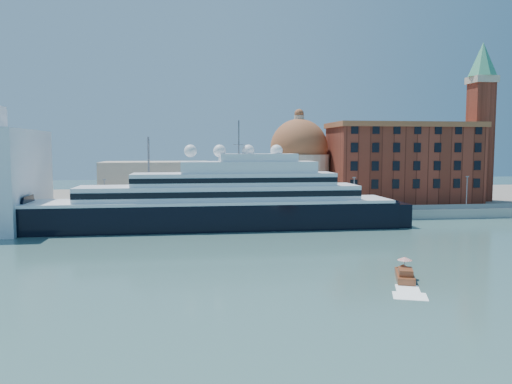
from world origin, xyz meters
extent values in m
plane|color=#37605D|center=(0.00, 0.00, 0.00)|extent=(400.00, 400.00, 0.00)
cube|color=gray|center=(0.00, 34.00, 1.25)|extent=(180.00, 10.00, 2.50)
cube|color=slate|center=(0.00, 75.00, 1.00)|extent=(260.00, 72.00, 2.00)
cube|color=slate|center=(0.00, 29.50, 3.10)|extent=(180.00, 0.10, 1.20)
cube|color=black|center=(-5.91, 23.00, 2.35)|extent=(83.17, 12.79, 6.93)
cone|color=black|center=(-49.63, 23.00, 2.35)|extent=(10.66, 12.79, 12.79)
cube|color=black|center=(35.67, 23.00, 2.13)|extent=(6.40, 11.73, 6.40)
cube|color=white|center=(-5.91, 23.00, 6.08)|extent=(81.03, 13.01, 0.64)
cube|color=white|center=(-3.78, 23.00, 8.00)|extent=(61.84, 10.66, 3.20)
cube|color=black|center=(-3.78, 17.67, 8.00)|extent=(61.84, 0.15, 1.28)
cube|color=white|center=(-0.58, 23.00, 10.98)|extent=(44.78, 9.60, 2.77)
cube|color=white|center=(2.62, 23.00, 13.65)|extent=(29.85, 8.53, 2.56)
cube|color=white|center=(4.75, 23.00, 15.78)|extent=(17.06, 7.46, 1.71)
cylinder|color=slate|center=(0.48, 23.00, 20.26)|extent=(0.32, 0.32, 7.46)
sphere|color=white|center=(-10.18, 23.00, 17.27)|extent=(2.77, 2.77, 2.77)
sphere|color=white|center=(-3.78, 23.00, 17.27)|extent=(2.77, 2.77, 2.77)
sphere|color=white|center=(2.62, 23.00, 17.27)|extent=(2.77, 2.77, 2.77)
sphere|color=white|center=(9.01, 23.00, 17.27)|extent=(2.77, 2.77, 2.77)
cube|color=white|center=(-37.19, 20.63, 0.55)|extent=(11.53, 5.74, 1.47)
cube|color=white|center=(-35.39, 20.99, 1.75)|extent=(4.05, 2.96, 1.10)
cube|color=brown|center=(18.45, -24.28, 0.39)|extent=(4.38, 7.09, 1.12)
cube|color=brown|center=(18.07, -25.34, 1.35)|extent=(2.63, 3.24, 0.90)
cylinder|color=slate|center=(18.64, -23.76, 1.79)|extent=(0.07, 0.07, 1.79)
cone|color=red|center=(18.64, -23.76, 2.80)|extent=(2.02, 2.02, 0.45)
cube|color=maroon|center=(52.00, 52.00, 13.00)|extent=(42.00, 18.00, 22.00)
cube|color=brown|center=(52.00, 52.00, 24.50)|extent=(43.00, 19.00, 1.50)
cube|color=maroon|center=(76.00, 52.00, 19.50)|extent=(6.00, 6.00, 35.00)
cube|color=beige|center=(76.00, 52.00, 38.00)|extent=(7.00, 7.00, 2.00)
cone|color=#479D74|center=(76.00, 52.00, 44.00)|extent=(8.40, 8.40, 10.00)
cylinder|color=beige|center=(22.00, 58.00, 9.00)|extent=(18.00, 18.00, 14.00)
sphere|color=brown|center=(22.00, 58.00, 18.00)|extent=(17.00, 17.00, 17.00)
cylinder|color=beige|center=(22.00, 58.00, 26.00)|extent=(3.00, 3.00, 3.00)
cube|color=beige|center=(8.00, 56.00, 7.00)|extent=(18.00, 14.00, 10.00)
cube|color=beige|center=(-20.00, 58.00, 8.00)|extent=(30.00, 16.00, 12.00)
cylinder|color=slate|center=(-30.00, 31.00, 6.50)|extent=(0.24, 0.24, 8.00)
cube|color=slate|center=(-30.00, 31.00, 10.60)|extent=(0.80, 0.30, 0.25)
cylinder|color=slate|center=(0.00, 31.00, 6.50)|extent=(0.24, 0.24, 8.00)
cube|color=slate|center=(0.00, 31.00, 10.60)|extent=(0.80, 0.30, 0.25)
cylinder|color=slate|center=(30.00, 31.00, 6.50)|extent=(0.24, 0.24, 8.00)
cube|color=slate|center=(30.00, 31.00, 10.60)|extent=(0.80, 0.30, 0.25)
cylinder|color=slate|center=(60.00, 31.00, 6.50)|extent=(0.24, 0.24, 8.00)
cube|color=slate|center=(60.00, 31.00, 10.60)|extent=(0.80, 0.30, 0.25)
cylinder|color=slate|center=(-20.00, 33.00, 11.50)|extent=(0.50, 0.50, 18.00)
camera|label=1|loc=(-10.70, -87.72, 17.99)|focal=35.00mm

